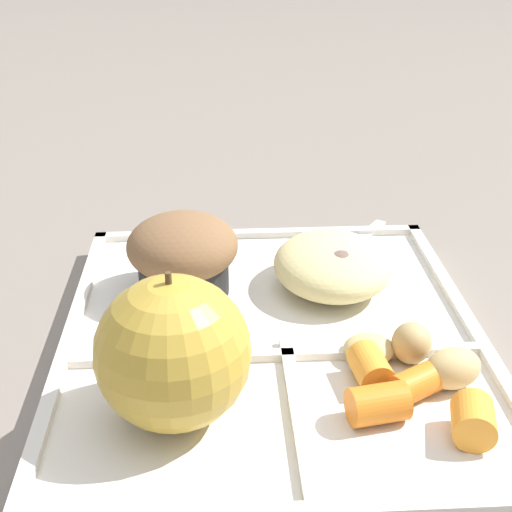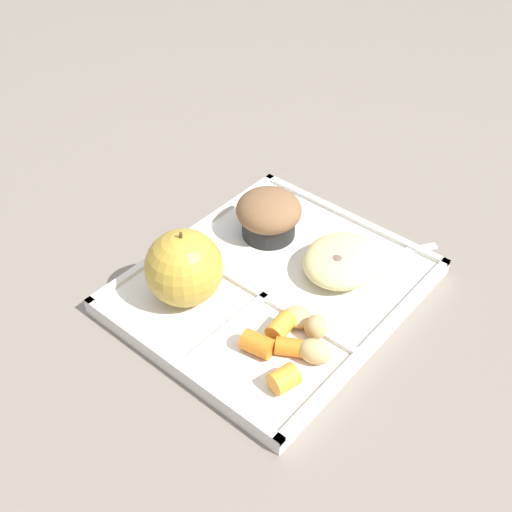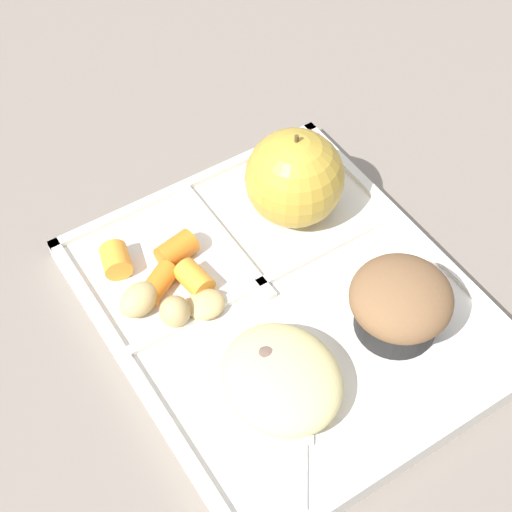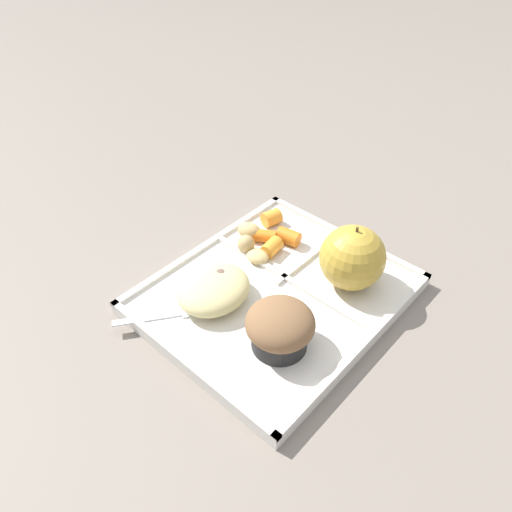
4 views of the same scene
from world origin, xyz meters
TOP-DOWN VIEW (x-y plane):
  - ground at (0.00, 0.00)m, footprint 6.00×6.00m
  - lunch_tray at (-0.00, -0.00)m, footprint 0.33×0.29m
  - green_apple at (-0.08, 0.06)m, footprint 0.09×0.09m
  - bran_muffin at (0.07, 0.06)m, footprint 0.08×0.08m
  - carrot_slice_large at (-0.07, -0.08)m, footprint 0.04×0.04m
  - carrot_slice_diagonal at (-0.09, -0.05)m, footprint 0.03×0.04m
  - carrot_slice_small at (-0.11, -0.10)m, footprint 0.03×0.03m
  - carrot_slice_near_corner at (-0.06, -0.06)m, footprint 0.03×0.03m
  - potato_chunk_small at (-0.06, -0.11)m, footprint 0.04×0.04m
  - potato_chunk_wedge at (-0.03, -0.09)m, footprint 0.03×0.03m
  - potato_chunk_golden at (-0.03, -0.06)m, footprint 0.03×0.03m
  - egg_noodle_pile at (0.07, -0.05)m, footprint 0.10×0.09m
  - meatball_side at (0.07, -0.06)m, footprint 0.04×0.04m
  - meatball_center at (0.06, -0.07)m, footprint 0.04×0.04m
  - meatball_back at (0.05, -0.05)m, footprint 0.04×0.04m
  - meatball_front at (0.08, -0.04)m, footprint 0.03×0.03m
  - plastic_fork at (0.12, -0.07)m, footprint 0.12×0.09m

SIDE VIEW (x-z plane):
  - ground at x=0.00m, z-range 0.00..0.00m
  - lunch_tray at x=0.00m, z-range 0.00..0.02m
  - plastic_fork at x=0.12m, z-range 0.01..0.02m
  - potato_chunk_golden at x=-0.03m, z-range 0.02..0.03m
  - carrot_slice_large at x=-0.07m, z-range 0.02..0.03m
  - carrot_slice_near_corner at x=-0.06m, z-range 0.02..0.04m
  - carrot_slice_diagonal at x=-0.09m, z-range 0.02..0.04m
  - carrot_slice_small at x=-0.11m, z-range 0.02..0.04m
  - potato_chunk_small at x=-0.06m, z-range 0.02..0.04m
  - potato_chunk_wedge at x=-0.03m, z-range 0.02..0.04m
  - meatball_front at x=0.08m, z-range 0.02..0.05m
  - meatball_center at x=0.06m, z-range 0.02..0.05m
  - meatball_side at x=0.07m, z-range 0.02..0.05m
  - meatball_back at x=0.05m, z-range 0.02..0.05m
  - egg_noodle_pile at x=0.07m, z-range 0.02..0.05m
  - bran_muffin at x=0.07m, z-range 0.02..0.08m
  - green_apple at x=-0.08m, z-range 0.01..0.11m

